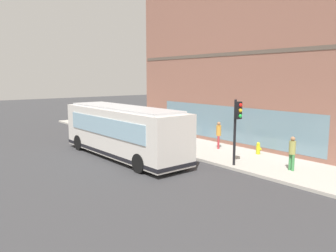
% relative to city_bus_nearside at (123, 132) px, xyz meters
% --- Properties ---
extents(ground, '(120.00, 120.00, 0.00)m').
position_rel_city_bus_nearside_xyz_m(ground, '(0.32, -1.94, -1.55)').
color(ground, '#38383A').
extents(sidewalk_curb, '(4.45, 40.00, 0.15)m').
position_rel_city_bus_nearside_xyz_m(sidewalk_curb, '(5.14, -1.94, -1.48)').
color(sidewalk_curb, '#B2ADA3').
rests_on(sidewalk_curb, ground).
extents(building_corner, '(7.17, 19.67, 11.51)m').
position_rel_city_bus_nearside_xyz_m(building_corner, '(10.92, -1.94, 4.19)').
color(building_corner, '#8C5B4C').
rests_on(building_corner, ground).
extents(city_bus_nearside, '(2.71, 10.07, 3.07)m').
position_rel_city_bus_nearside_xyz_m(city_bus_nearside, '(0.00, 0.00, 0.00)').
color(city_bus_nearside, silver).
rests_on(city_bus_nearside, ground).
extents(traffic_light_near_corner, '(0.32, 0.49, 3.49)m').
position_rel_city_bus_nearside_xyz_m(traffic_light_near_corner, '(3.36, -5.90, 1.03)').
color(traffic_light_near_corner, black).
rests_on(traffic_light_near_corner, sidewalk_curb).
extents(fire_hydrant, '(0.35, 0.35, 0.74)m').
position_rel_city_bus_nearside_xyz_m(fire_hydrant, '(6.49, -5.03, -1.04)').
color(fire_hydrant, gold).
rests_on(fire_hydrant, sidewalk_curb).
extents(pedestrian_walking_along_curb, '(0.32, 0.32, 1.73)m').
position_rel_city_bus_nearside_xyz_m(pedestrian_walking_along_curb, '(4.79, -8.26, -0.41)').
color(pedestrian_walking_along_curb, '#3F8C4C').
rests_on(pedestrian_walking_along_curb, sidewalk_curb).
extents(pedestrian_near_building_entrance, '(0.32, 0.32, 1.60)m').
position_rel_city_bus_nearside_xyz_m(pedestrian_near_building_entrance, '(6.11, 3.68, -0.49)').
color(pedestrian_near_building_entrance, '#3359A5').
rests_on(pedestrian_near_building_entrance, sidewalk_curb).
extents(pedestrian_near_hydrant, '(0.32, 0.32, 1.56)m').
position_rel_city_bus_nearside_xyz_m(pedestrian_near_hydrant, '(6.21, 5.79, -0.52)').
color(pedestrian_near_hydrant, silver).
rests_on(pedestrian_near_hydrant, sidewalk_curb).
extents(pedestrian_by_light_pole, '(0.32, 0.32, 1.77)m').
position_rel_city_bus_nearside_xyz_m(pedestrian_by_light_pole, '(5.81, -2.40, -0.38)').
color(pedestrian_by_light_pole, '#B23338').
rests_on(pedestrian_by_light_pole, sidewalk_curb).
extents(newspaper_vending_box, '(0.44, 0.43, 0.90)m').
position_rel_city_bus_nearside_xyz_m(newspaper_vending_box, '(5.73, 1.88, -0.95)').
color(newspaper_vending_box, '#263F99').
rests_on(newspaper_vending_box, sidewalk_curb).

